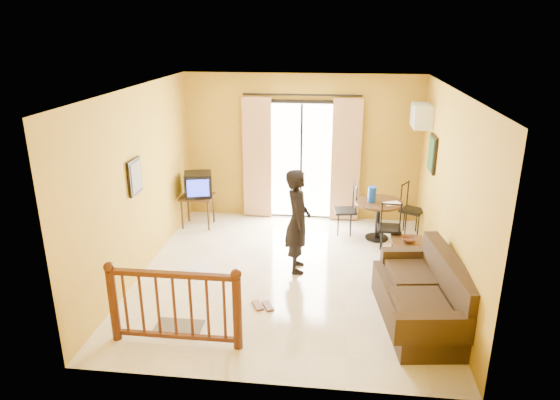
# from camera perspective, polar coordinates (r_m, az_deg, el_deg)

# --- Properties ---
(ground) EXTENTS (5.00, 5.00, 0.00)m
(ground) POSITION_cam_1_polar(r_m,az_deg,el_deg) (7.75, 0.92, -8.49)
(ground) COLOR beige
(ground) RESTS_ON ground
(room_shell) EXTENTS (5.00, 5.00, 5.00)m
(room_shell) POSITION_cam_1_polar(r_m,az_deg,el_deg) (7.12, 0.99, 3.72)
(room_shell) COLOR white
(room_shell) RESTS_ON ground
(balcony_door) EXTENTS (2.25, 0.14, 2.46)m
(balcony_door) POSITION_cam_1_polar(r_m,az_deg,el_deg) (9.59, 2.44, 4.62)
(balcony_door) COLOR black
(balcony_door) RESTS_ON ground
(tv_table) EXTENTS (0.60, 0.50, 0.60)m
(tv_table) POSITION_cam_1_polar(r_m,az_deg,el_deg) (9.50, -9.42, 0.04)
(tv_table) COLOR black
(tv_table) RESTS_ON ground
(television) EXTENTS (0.60, 0.56, 0.45)m
(television) POSITION_cam_1_polar(r_m,az_deg,el_deg) (9.40, -9.34, 1.76)
(television) COLOR black
(television) RESTS_ON tv_table
(picture_left) EXTENTS (0.05, 0.42, 0.52)m
(picture_left) POSITION_cam_1_polar(r_m,az_deg,el_deg) (7.52, -16.25, 2.57)
(picture_left) COLOR black
(picture_left) RESTS_ON room_shell
(dining_table) EXTENTS (0.84, 0.84, 0.70)m
(dining_table) POSITION_cam_1_polar(r_m,az_deg,el_deg) (8.95, 11.18, -1.08)
(dining_table) COLOR black
(dining_table) RESTS_ON ground
(water_jug) EXTENTS (0.15, 0.15, 0.27)m
(water_jug) POSITION_cam_1_polar(r_m,az_deg,el_deg) (8.83, 10.47, 0.64)
(water_jug) COLOR #133BB4
(water_jug) RESTS_ON dining_table
(serving_tray) EXTENTS (0.33, 0.28, 0.02)m
(serving_tray) POSITION_cam_1_polar(r_m,az_deg,el_deg) (8.83, 12.70, -0.38)
(serving_tray) COLOR silver
(serving_tray) RESTS_ON dining_table
(dining_chairs) EXTENTS (1.71, 1.38, 0.95)m
(dining_chairs) POSITION_cam_1_polar(r_m,az_deg,el_deg) (9.12, 11.38, -4.45)
(dining_chairs) COLOR black
(dining_chairs) RESTS_ON ground
(air_conditioner) EXTENTS (0.31, 0.60, 0.40)m
(air_conditioner) POSITION_cam_1_polar(r_m,az_deg,el_deg) (9.01, 15.85, 9.22)
(air_conditioner) COLOR white
(air_conditioner) RESTS_ON room_shell
(botanical_print) EXTENTS (0.05, 0.50, 0.60)m
(botanical_print) POSITION_cam_1_polar(r_m,az_deg,el_deg) (8.50, 17.00, 5.09)
(botanical_print) COLOR black
(botanical_print) RESTS_ON room_shell
(coffee_table) EXTENTS (0.50, 0.90, 0.40)m
(coffee_table) POSITION_cam_1_polar(r_m,az_deg,el_deg) (8.06, 14.52, -5.92)
(coffee_table) COLOR black
(coffee_table) RESTS_ON ground
(bowl) EXTENTS (0.25, 0.25, 0.07)m
(bowl) POSITION_cam_1_polar(r_m,az_deg,el_deg) (8.11, 14.50, -4.46)
(bowl) COLOR #532B1C
(bowl) RESTS_ON coffee_table
(sofa) EXTENTS (1.10, 2.01, 0.91)m
(sofa) POSITION_cam_1_polar(r_m,az_deg,el_deg) (6.71, 16.23, -10.74)
(sofa) COLOR #322213
(sofa) RESTS_ON ground
(standing_person) EXTENTS (0.46, 0.64, 1.62)m
(standing_person) POSITION_cam_1_polar(r_m,az_deg,el_deg) (7.58, 2.03, -2.41)
(standing_person) COLOR black
(standing_person) RESTS_ON ground
(stair_balustrade) EXTENTS (1.63, 0.13, 1.04)m
(stair_balustrade) POSITION_cam_1_polar(r_m,az_deg,el_deg) (6.07, -12.02, -11.32)
(stair_balustrade) COLOR #471E0F
(stair_balustrade) RESTS_ON ground
(doormat) EXTENTS (0.60, 0.40, 0.02)m
(doormat) POSITION_cam_1_polar(r_m,az_deg,el_deg) (6.62, -11.55, -14.12)
(doormat) COLOR #584F46
(doormat) RESTS_ON ground
(sandals) EXTENTS (0.34, 0.27, 0.03)m
(sandals) POSITION_cam_1_polar(r_m,az_deg,el_deg) (6.93, -1.97, -11.99)
(sandals) COLOR #532B1C
(sandals) RESTS_ON ground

